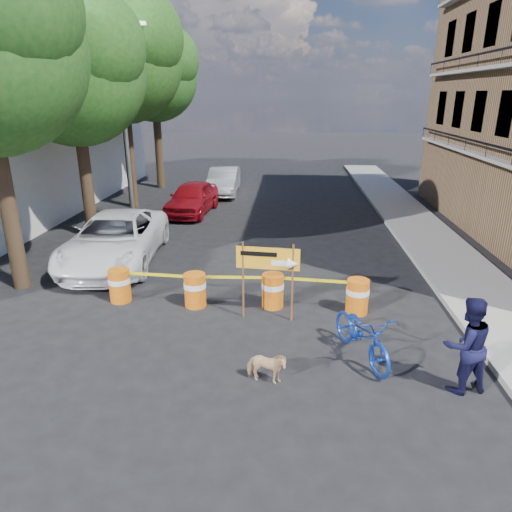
% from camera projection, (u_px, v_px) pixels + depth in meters
% --- Properties ---
extents(ground, '(120.00, 120.00, 0.00)m').
position_uv_depth(ground, '(250.00, 328.00, 10.87)').
color(ground, black).
rests_on(ground, ground).
extents(sidewalk_east, '(2.40, 40.00, 0.15)m').
position_uv_depth(sidewalk_east, '(440.00, 251.00, 16.06)').
color(sidewalk_east, gray).
rests_on(sidewalk_east, ground).
extents(tree_mid_a, '(5.25, 5.00, 8.68)m').
position_uv_depth(tree_mid_a, '(75.00, 72.00, 15.91)').
color(tree_mid_a, '#332316').
rests_on(tree_mid_a, ground).
extents(tree_mid_b, '(5.67, 5.40, 9.62)m').
position_uv_depth(tree_mid_b, '(123.00, 60.00, 20.37)').
color(tree_mid_b, '#332316').
rests_on(tree_mid_b, ground).
extents(tree_far, '(5.04, 4.80, 8.84)m').
position_uv_depth(tree_far, '(155.00, 76.00, 25.24)').
color(tree_far, '#332316').
rests_on(tree_far, ground).
extents(streetlamp, '(1.25, 0.18, 8.00)m').
position_uv_depth(streetlamp, '(126.00, 117.00, 18.74)').
color(streetlamp, gray).
rests_on(streetlamp, ground).
extents(barrel_far_left, '(0.58, 0.58, 0.90)m').
position_uv_depth(barrel_far_left, '(120.00, 285.00, 12.17)').
color(barrel_far_left, '#C3560B').
rests_on(barrel_far_left, ground).
extents(barrel_mid_left, '(0.58, 0.58, 0.90)m').
position_uv_depth(barrel_mid_left, '(195.00, 289.00, 11.88)').
color(barrel_mid_left, '#C3560B').
rests_on(barrel_mid_left, ground).
extents(barrel_mid_right, '(0.58, 0.58, 0.90)m').
position_uv_depth(barrel_mid_right, '(273.00, 290.00, 11.84)').
color(barrel_mid_right, '#C3560B').
rests_on(barrel_mid_right, ground).
extents(barrel_far_right, '(0.58, 0.58, 0.90)m').
position_uv_depth(barrel_far_right, '(357.00, 296.00, 11.51)').
color(barrel_far_right, '#C3560B').
rests_on(barrel_far_right, ground).
extents(detour_sign, '(1.53, 0.32, 1.97)m').
position_uv_depth(detour_sign, '(276.00, 265.00, 10.83)').
color(detour_sign, '#592D19').
rests_on(detour_sign, ground).
extents(pedestrian, '(1.07, 0.93, 1.89)m').
position_uv_depth(pedestrian, '(467.00, 345.00, 8.32)').
color(pedestrian, black).
rests_on(pedestrian, ground).
extents(bicycle, '(1.12, 1.33, 2.15)m').
position_uv_depth(bicycle, '(364.00, 312.00, 9.31)').
color(bicycle, '#153AAD').
rests_on(bicycle, ground).
extents(dog, '(0.86, 0.50, 0.68)m').
position_uv_depth(dog, '(266.00, 367.00, 8.71)').
color(dog, '#DDAF7F').
rests_on(dog, ground).
extents(suv_white, '(3.10, 5.93, 1.59)m').
position_uv_depth(suv_white, '(115.00, 239.00, 14.90)').
color(suv_white, white).
rests_on(suv_white, ground).
extents(sedan_red, '(2.14, 4.47, 1.47)m').
position_uv_depth(sedan_red, '(192.00, 198.00, 21.15)').
color(sedan_red, maroon).
rests_on(sedan_red, ground).
extents(sedan_silver, '(1.65, 4.45, 1.45)m').
position_uv_depth(sedan_silver, '(224.00, 181.00, 25.32)').
color(sedan_silver, '#B2B6BA').
rests_on(sedan_silver, ground).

